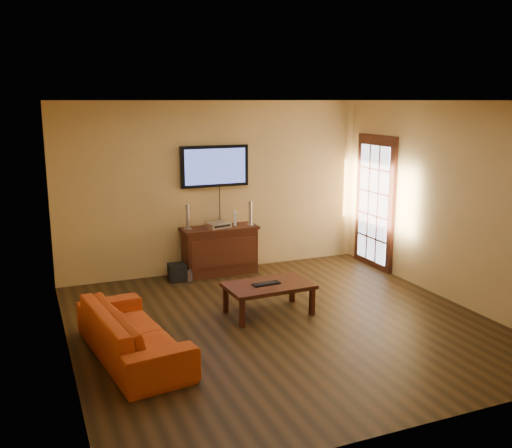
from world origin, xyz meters
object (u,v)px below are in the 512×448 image
media_console (220,250)px  subwoofer (177,272)px  speaker_left (188,218)px  television (215,166)px  bottle (190,277)px  coffee_table (269,288)px  game_console (235,218)px  speaker_right (250,214)px  av_receiver (218,225)px  keyboard (266,284)px  sofa (132,324)px

media_console → subwoofer: media_console is taller
speaker_left → television: bearing=16.9°
bottle → coffee_table: bearing=-70.0°
game_console → speaker_right: bearing=1.7°
media_console → speaker_left: size_ratio=3.09×
av_receiver → keyboard: (0.00, -1.89, -0.39)m
game_console → subwoofer: game_console is taller
media_console → sofa: bearing=-126.7°
subwoofer → keyboard: size_ratio=0.71×
speaker_right → speaker_left: bearing=176.0°
media_console → game_console: game_console is taller
keyboard → bottle: bearing=108.8°
game_console → subwoofer: 1.25m
sofa → av_receiver: (1.81, 2.47, 0.43)m
sofa → game_console: size_ratio=8.56×
coffee_table → keyboard: keyboard is taller
speaker_left → subwoofer: speaker_left is taller
av_receiver → speaker_left: bearing=158.9°
sofa → keyboard: (1.81, 0.57, 0.04)m
coffee_table → game_console: bearing=82.1°
speaker_right → game_console: speaker_right is taller
sofa → speaker_right: speaker_right is taller
coffee_table → av_receiver: av_receiver is taller
bottle → speaker_right: bearing=13.4°
speaker_left → keyboard: bearing=-76.3°
coffee_table → game_console: 2.02m
coffee_table → speaker_right: bearing=75.0°
bottle → speaker_left: bearing=77.1°
av_receiver → game_console: game_console is taller
speaker_left → game_console: (0.78, 0.00, -0.07)m
media_console → speaker_left: 0.75m
television → av_receiver: (-0.03, -0.20, -0.89)m
television → subwoofer: television is taller
media_console → speaker_right: 0.75m
coffee_table → keyboard: size_ratio=3.04×
keyboard → sofa: bearing=-162.4°
av_receiver → game_console: size_ratio=1.60×
television → av_receiver: size_ratio=3.11×
sofa → media_console: bearing=-44.6°
speaker_left → keyboard: (0.47, -1.94, -0.52)m
media_console → speaker_left: bearing=175.6°
game_console → subwoofer: size_ratio=0.84×
media_console → coffee_table: 1.89m
av_receiver → bottle: (-0.55, -0.28, -0.70)m
bottle → keyboard: (0.55, -1.61, 0.31)m
media_console → game_console: (0.28, 0.04, 0.49)m
television → coffee_table: size_ratio=0.98×
coffee_table → television: bearing=90.2°
sofa → subwoofer: (1.12, 2.38, -0.24)m
speaker_right → sofa: bearing=-133.9°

